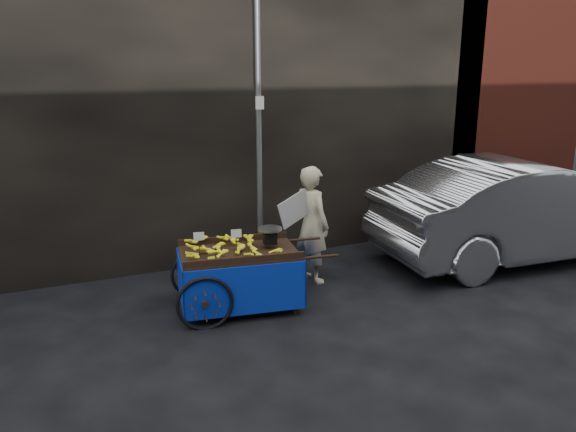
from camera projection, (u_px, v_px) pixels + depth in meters
name	position (u px, v px, depth m)	size (l,w,h in m)	color
ground	(275.00, 300.00, 7.19)	(80.00, 80.00, 0.00)	black
building_wall	(235.00, 91.00, 8.98)	(13.50, 2.00, 5.00)	black
street_pole	(259.00, 131.00, 7.92)	(0.12, 0.10, 4.00)	slate
banana_cart	(235.00, 258.00, 6.79)	(2.06, 1.17, 1.06)	black
vendor	(311.00, 224.00, 7.63)	(0.86, 0.68, 1.62)	#C7B994
plastic_bag	(295.00, 283.00, 7.40)	(0.28, 0.23, 0.26)	blue
parked_car	(524.00, 210.00, 8.56)	(1.63, 4.68, 1.54)	#B5B8BD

